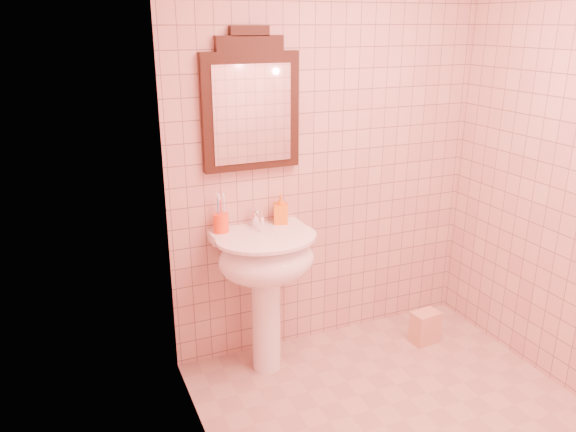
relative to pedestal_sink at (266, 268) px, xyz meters
name	(u,v)px	position (x,y,z in m)	size (l,w,h in m)	color
back_wall	(328,152)	(0.50, 0.23, 0.59)	(2.00, 0.02, 2.50)	#D2A592
pedestal_sink	(266,268)	(0.00, 0.00, 0.00)	(0.58, 0.58, 0.86)	white
faucet	(257,218)	(0.00, 0.14, 0.26)	(0.04, 0.16, 0.11)	white
mirror	(251,105)	(0.00, 0.20, 0.90)	(0.56, 0.06, 0.78)	black
toothbrush_cup	(221,223)	(-0.21, 0.15, 0.26)	(0.09, 0.09, 0.20)	#F74614
soap_dispenser	(281,209)	(0.16, 0.15, 0.29)	(0.08, 0.08, 0.18)	orange
towel	(425,327)	(1.06, -0.14, -0.55)	(0.18, 0.12, 0.22)	#E7AC88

